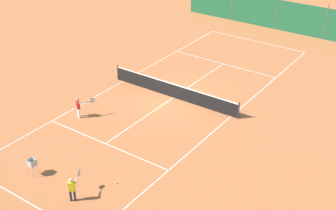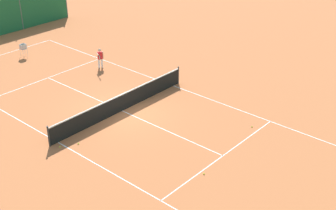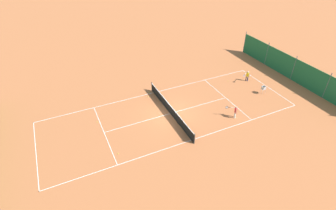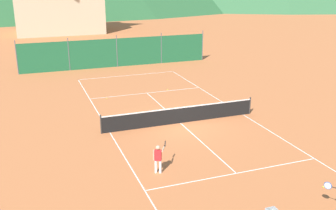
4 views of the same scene
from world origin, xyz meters
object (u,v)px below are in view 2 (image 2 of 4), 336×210
at_px(player_near_service, 100,57).
at_px(tennis_ball_far_corner, 78,144).
at_px(tennis_ball_by_net_right, 204,174).
at_px(tennis_ball_service_box, 60,147).
at_px(tennis_ball_near_corner, 252,127).
at_px(ball_hopper, 23,48).
at_px(tennis_net, 122,102).

bearing_deg(player_near_service, tennis_ball_far_corner, 41.87).
xyz_separation_m(player_near_service, tennis_ball_by_net_right, (4.75, 11.75, -0.71)).
xyz_separation_m(tennis_ball_service_box, tennis_ball_by_net_right, (-2.66, 6.18, 0.00)).
bearing_deg(tennis_ball_service_box, tennis_ball_by_net_right, 113.29).
relative_size(tennis_ball_service_box, tennis_ball_by_net_right, 1.00).
distance_m(tennis_ball_near_corner, tennis_ball_service_box, 9.20).
xyz_separation_m(tennis_ball_far_corner, ball_hopper, (-4.59, -11.24, 0.63)).
relative_size(player_near_service, ball_hopper, 1.43).
bearing_deg(tennis_ball_by_net_right, tennis_net, -104.04).
bearing_deg(tennis_ball_far_corner, tennis_net, -166.81).
bearing_deg(ball_hopper, player_near_service, 111.67).
xyz_separation_m(tennis_net, tennis_ball_by_net_right, (1.65, 6.61, -0.47)).
xyz_separation_m(player_near_service, ball_hopper, (2.09, -5.26, -0.08)).
xyz_separation_m(tennis_ball_far_corner, tennis_ball_near_corner, (-6.58, 5.18, 0.00)).
relative_size(tennis_ball_by_net_right, ball_hopper, 0.07).
distance_m(tennis_ball_far_corner, tennis_ball_by_net_right, 6.08).
relative_size(tennis_net, player_near_service, 7.21).
xyz_separation_m(tennis_ball_near_corner, tennis_ball_by_net_right, (4.65, 0.59, 0.00)).
height_order(tennis_net, tennis_ball_by_net_right, tennis_net).
distance_m(tennis_net, tennis_ball_by_net_right, 6.83).
xyz_separation_m(tennis_net, player_near_service, (-3.10, -5.15, 0.24)).
height_order(tennis_ball_service_box, tennis_ball_by_net_right, same).
height_order(tennis_ball_near_corner, tennis_ball_service_box, same).
bearing_deg(tennis_ball_near_corner, tennis_ball_far_corner, -38.20).
distance_m(tennis_ball_service_box, tennis_ball_by_net_right, 6.73).
xyz_separation_m(player_near_service, tennis_ball_far_corner, (6.68, 5.99, -0.71)).
bearing_deg(tennis_ball_near_corner, player_near_service, -90.52).
bearing_deg(tennis_ball_by_net_right, ball_hopper, -98.89).
height_order(tennis_ball_near_corner, tennis_ball_by_net_right, same).
distance_m(tennis_net, player_near_service, 6.01).
distance_m(tennis_ball_by_net_right, ball_hopper, 17.23).
xyz_separation_m(tennis_net, tennis_ball_service_box, (4.31, 0.42, -0.47)).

